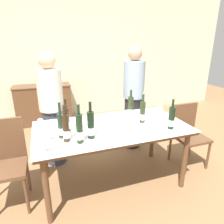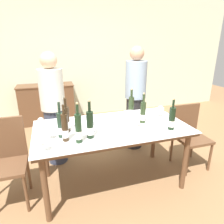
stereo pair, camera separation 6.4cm
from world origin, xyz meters
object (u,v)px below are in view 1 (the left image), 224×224
(wine_bottle_4, at_px, (66,129))
(chair_right_end, at_px, (187,131))
(wine_bottle_0, at_px, (171,118))
(wine_glass_0, at_px, (93,123))
(wine_bottle_2, at_px, (61,126))
(sideboard_cabinet, at_px, (44,104))
(dining_table, at_px, (112,132))
(chair_left_end, at_px, (5,158))
(person_host, at_px, (52,111))
(wine_glass_2, at_px, (88,119))
(wine_glass_4, at_px, (40,122))
(person_guest_left, at_px, (133,99))
(wine_bottle_5, at_px, (67,120))
(wine_bottle_7, at_px, (131,109))
(wine_bottle_1, at_px, (80,129))
(wine_glass_3, at_px, (160,109))
(wine_glass_5, at_px, (49,130))
(wine_bottle_3, at_px, (91,126))
(ice_bucket, at_px, (130,120))
(wine_glass_1, at_px, (44,142))
(wine_bottle_6, at_px, (142,112))

(wine_bottle_4, height_order, chair_right_end, wine_bottle_4)
(wine_bottle_0, distance_m, wine_glass_0, 0.88)
(wine_bottle_2, distance_m, wine_bottle_4, 0.11)
(sideboard_cabinet, relative_size, wine_bottle_4, 3.11)
(sideboard_cabinet, relative_size, dining_table, 0.66)
(chair_left_end, relative_size, person_host, 0.60)
(person_host, bearing_deg, wine_glass_2, -58.20)
(wine_glass_4, bearing_deg, person_guest_left, 23.80)
(wine_bottle_2, bearing_deg, wine_bottle_5, 60.84)
(wine_bottle_0, height_order, wine_glass_2, wine_bottle_0)
(wine_bottle_2, distance_m, wine_glass_4, 0.32)
(wine_bottle_2, xyz_separation_m, wine_bottle_7, (0.88, 0.23, 0.01))
(wine_bottle_1, xyz_separation_m, wine_glass_3, (1.12, 0.37, -0.03))
(wine_glass_4, relative_size, wine_glass_5, 0.91)
(wine_bottle_3, height_order, person_guest_left, person_guest_left)
(wine_bottle_4, xyz_separation_m, chair_right_end, (1.73, 0.28, -0.41))
(ice_bucket, distance_m, wine_bottle_1, 0.63)
(wine_glass_1, height_order, wine_glass_3, wine_glass_3)
(sideboard_cabinet, xyz_separation_m, wine_glass_4, (-0.05, -2.25, 0.46))
(wine_bottle_4, distance_m, wine_glass_2, 0.43)
(wine_glass_2, height_order, wine_glass_5, wine_glass_5)
(wine_bottle_5, height_order, chair_right_end, wine_bottle_5)
(wine_bottle_4, xyz_separation_m, wine_glass_3, (1.24, 0.29, -0.03))
(wine_bottle_4, xyz_separation_m, wine_glass_1, (-0.21, -0.17, -0.03))
(wine_glass_1, xyz_separation_m, chair_right_end, (1.94, 0.44, -0.38))
(dining_table, xyz_separation_m, chair_left_end, (-1.18, 0.09, -0.15))
(wine_glass_5, height_order, person_guest_left, person_guest_left)
(wine_bottle_2, relative_size, wine_glass_3, 2.42)
(wine_bottle_2, xyz_separation_m, chair_right_end, (1.76, 0.18, -0.40))
(wine_bottle_4, distance_m, person_guest_left, 1.55)
(sideboard_cabinet, bearing_deg, chair_left_end, -100.93)
(ice_bucket, distance_m, chair_left_end, 1.41)
(wine_bottle_2, distance_m, wine_glass_2, 0.39)
(wine_bottle_4, bearing_deg, person_guest_left, 39.50)
(sideboard_cabinet, distance_m, wine_bottle_2, 2.56)
(person_host, bearing_deg, wine_glass_3, -25.23)
(wine_bottle_2, xyz_separation_m, person_host, (-0.05, 0.82, -0.10))
(wine_glass_3, bearing_deg, ice_bucket, -157.10)
(wine_bottle_7, xyz_separation_m, wine_glass_0, (-0.53, -0.18, -0.05))
(wine_bottle_0, height_order, wine_bottle_6, wine_bottle_6)
(dining_table, relative_size, chair_left_end, 1.86)
(wine_glass_0, distance_m, wine_glass_2, 0.16)
(wine_glass_1, distance_m, chair_right_end, 2.02)
(wine_bottle_5, height_order, wine_bottle_7, wine_bottle_7)
(wine_bottle_5, bearing_deg, wine_glass_4, 155.03)
(wine_bottle_0, xyz_separation_m, wine_glass_3, (0.08, 0.38, -0.01))
(wine_bottle_3, xyz_separation_m, person_guest_left, (0.95, 1.00, -0.08))
(chair_left_end, xyz_separation_m, person_guest_left, (1.83, 0.70, 0.29))
(ice_bucket, xyz_separation_m, wine_bottle_4, (-0.73, -0.07, 0.03))
(dining_table, bearing_deg, wine_glass_5, -170.00)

